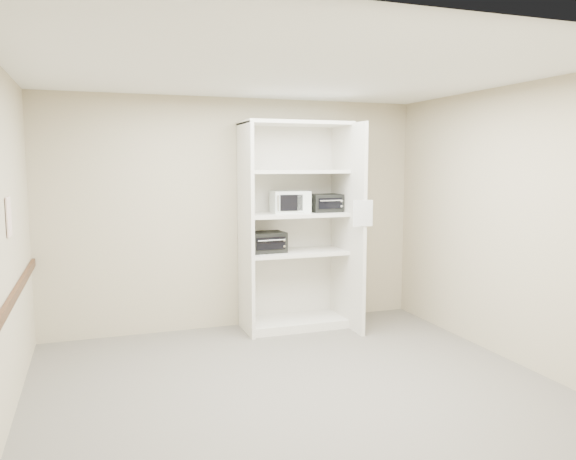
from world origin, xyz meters
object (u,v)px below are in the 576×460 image
object	(u,v)px
shelving_unit	(299,233)
microwave	(290,202)
toaster_oven_lower	(266,242)
toaster_oven_upper	(325,203)

from	to	relation	value
shelving_unit	microwave	bearing A→B (deg)	167.94
toaster_oven_lower	shelving_unit	bearing A→B (deg)	-5.76
microwave	shelving_unit	bearing A→B (deg)	-7.34
shelving_unit	toaster_oven_lower	size ratio (longest dim) A/B	5.73
microwave	toaster_oven_lower	world-z (taller)	microwave
microwave	toaster_oven_lower	size ratio (longest dim) A/B	1.01
microwave	toaster_oven_upper	distance (m)	0.44
microwave	toaster_oven_upper	size ratio (longest dim) A/B	1.17
shelving_unit	toaster_oven_upper	size ratio (longest dim) A/B	6.62
shelving_unit	toaster_oven_upper	distance (m)	0.48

